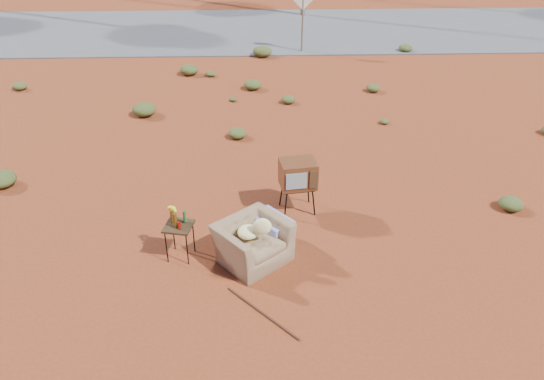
{
  "coord_description": "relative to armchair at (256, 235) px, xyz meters",
  "views": [
    {
      "loc": [
        -0.19,
        -6.26,
        5.33
      ],
      "look_at": [
        0.08,
        1.31,
        0.8
      ],
      "focal_mm": 35.0,
      "sensor_mm": 36.0,
      "label": 1
    }
  ],
  "objects": [
    {
      "name": "scrub_patch",
      "position": [
        -0.63,
        3.85,
        -0.29
      ],
      "size": [
        17.49,
        8.07,
        0.33
      ],
      "color": "#485224",
      "rests_on": "ground"
    },
    {
      "name": "armchair",
      "position": [
        0.0,
        0.0,
        0.0
      ],
      "size": [
        1.32,
        1.39,
        0.92
      ],
      "rotation": [
        0.0,
        0.0,
        0.7
      ],
      "color": "#806245",
      "rests_on": "ground"
    },
    {
      "name": "rusty_bar",
      "position": [
        0.06,
        -1.3,
        -0.41
      ],
      "size": [
        1.0,
        1.08,
        0.04
      ],
      "primitive_type": "cylinder",
      "rotation": [
        0.0,
        1.57,
        -0.82
      ],
      "color": "#4E2415",
      "rests_on": "ground"
    },
    {
      "name": "highway",
      "position": [
        0.19,
        14.44,
        -0.41
      ],
      "size": [
        140.0,
        7.0,
        0.04
      ],
      "primitive_type": "cube",
      "color": "#565659",
      "rests_on": "ground"
    },
    {
      "name": "side_table",
      "position": [
        -1.24,
        0.08,
        0.21
      ],
      "size": [
        0.5,
        0.5,
        0.87
      ],
      "rotation": [
        0.0,
        0.0,
        -0.21
      ],
      "color": "#362613",
      "rests_on": "ground"
    },
    {
      "name": "ground",
      "position": [
        0.19,
        -0.56,
        -0.43
      ],
      "size": [
        140.0,
        140.0,
        0.0
      ],
      "primitive_type": "plane",
      "color": "maroon",
      "rests_on": "ground"
    },
    {
      "name": "tv_unit",
      "position": [
        0.76,
        1.35,
        0.32
      ],
      "size": [
        0.69,
        0.59,
        1.01
      ],
      "rotation": [
        0.0,
        0.0,
        0.15
      ],
      "color": "black",
      "rests_on": "ground"
    },
    {
      "name": "road_sign",
      "position": [
        1.69,
        11.44,
        1.07
      ],
      "size": [
        0.78,
        0.06,
        2.19
      ],
      "color": "brown",
      "rests_on": "ground"
    }
  ]
}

